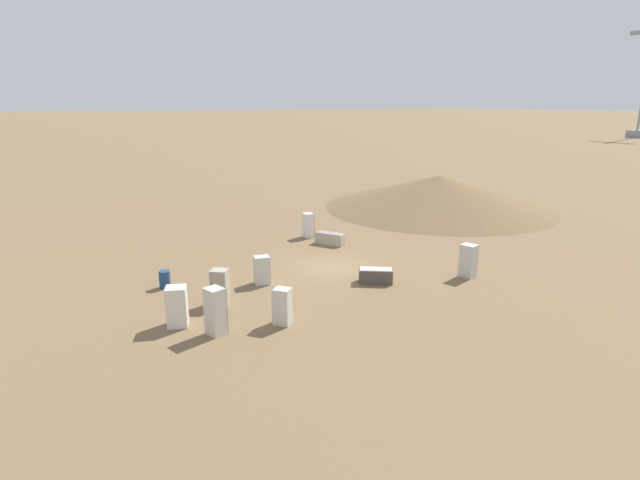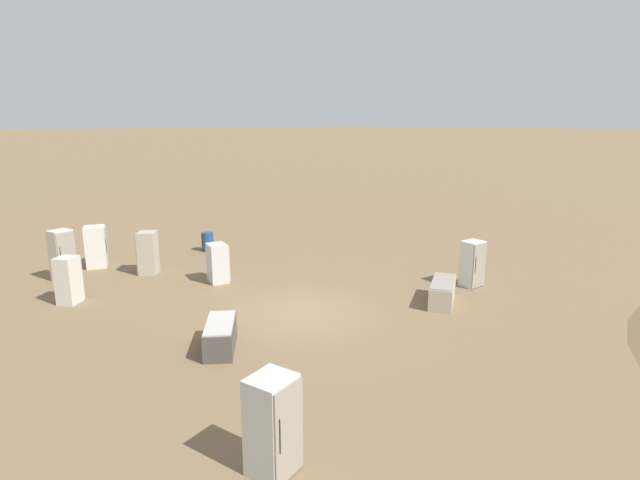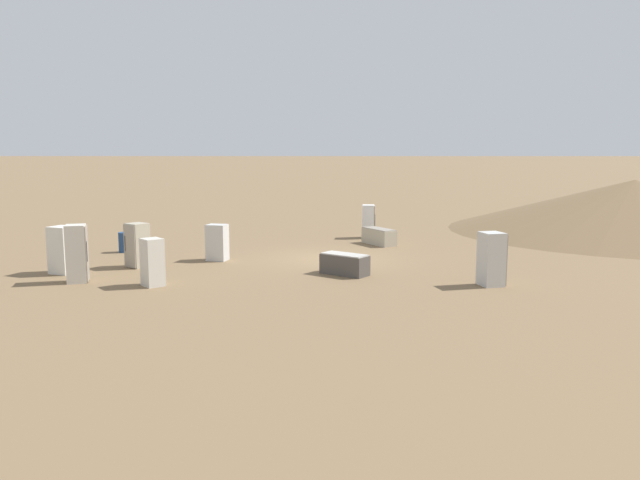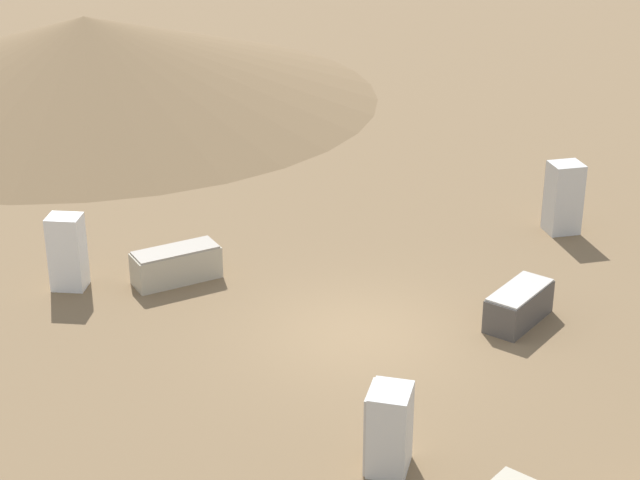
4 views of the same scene
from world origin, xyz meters
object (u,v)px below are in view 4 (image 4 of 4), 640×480
object	(u,v)px
discarded_fridge_3	(68,252)
discarded_fridge_6	(389,429)
discarded_fridge_2	(519,305)
discarded_fridge_4	(176,265)
discarded_fridge_1	(563,197)

from	to	relation	value
discarded_fridge_3	discarded_fridge_6	world-z (taller)	discarded_fridge_3
discarded_fridge_6	discarded_fridge_3	bearing A→B (deg)	58.84
discarded_fridge_6	discarded_fridge_2	bearing A→B (deg)	-16.44
discarded_fridge_3	discarded_fridge_4	xyz separation A→B (m)	(-2.20, -0.33, -0.44)
discarded_fridge_2	discarded_fridge_3	distance (m)	9.31
discarded_fridge_1	discarded_fridge_4	distance (m)	9.16
discarded_fridge_2	discarded_fridge_3	bearing A→B (deg)	27.32
discarded_fridge_3	discarded_fridge_4	world-z (taller)	discarded_fridge_3
discarded_fridge_4	discarded_fridge_6	world-z (taller)	discarded_fridge_6
discarded_fridge_2	discarded_fridge_4	size ratio (longest dim) A/B	0.90
discarded_fridge_1	discarded_fridge_2	size ratio (longest dim) A/B	0.97
discarded_fridge_6	discarded_fridge_1	bearing A→B (deg)	-12.12
discarded_fridge_2	discarded_fridge_4	distance (m)	7.21
discarded_fridge_1	discarded_fridge_4	size ratio (longest dim) A/B	0.87
discarded_fridge_1	discarded_fridge_6	size ratio (longest dim) A/B	1.21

